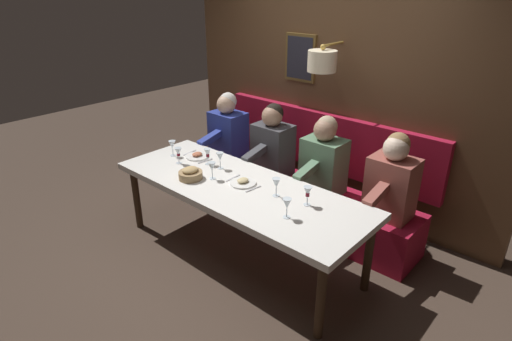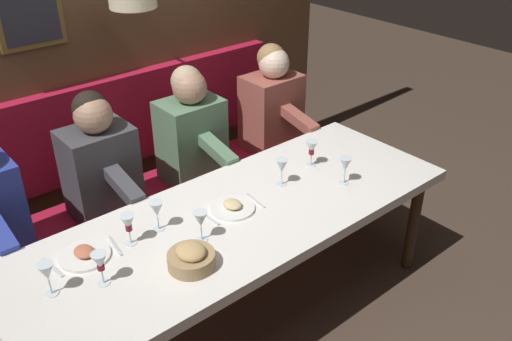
# 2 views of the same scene
# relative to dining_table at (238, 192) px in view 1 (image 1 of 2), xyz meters

# --- Properties ---
(ground_plane) EXTENTS (12.00, 12.00, 0.00)m
(ground_plane) POSITION_rel_dining_table_xyz_m (0.00, 0.00, -0.68)
(ground_plane) COLOR #423328
(dining_table) EXTENTS (0.90, 2.48, 0.74)m
(dining_table) POSITION_rel_dining_table_xyz_m (0.00, 0.00, 0.00)
(dining_table) COLOR silver
(dining_table) RESTS_ON ground_plane
(banquette_bench) EXTENTS (0.52, 2.68, 0.45)m
(banquette_bench) POSITION_rel_dining_table_xyz_m (0.89, 0.00, -0.45)
(banquette_bench) COLOR maroon
(banquette_bench) RESTS_ON ground_plane
(back_wall_panel) EXTENTS (0.59, 3.88, 2.90)m
(back_wall_panel) POSITION_rel_dining_table_xyz_m (1.46, 0.00, 0.69)
(back_wall_panel) COLOR brown
(back_wall_panel) RESTS_ON ground_plane
(diner_nearest) EXTENTS (0.60, 0.40, 0.79)m
(diner_nearest) POSITION_rel_dining_table_xyz_m (0.88, -1.03, 0.14)
(diner_nearest) COLOR #934C42
(diner_nearest) RESTS_ON banquette_bench
(diner_near) EXTENTS (0.60, 0.40, 0.79)m
(diner_near) POSITION_rel_dining_table_xyz_m (0.88, -0.32, 0.14)
(diner_near) COLOR #567A5B
(diner_near) RESTS_ON banquette_bench
(diner_middle) EXTENTS (0.60, 0.40, 0.79)m
(diner_middle) POSITION_rel_dining_table_xyz_m (0.88, 0.34, 0.14)
(diner_middle) COLOR #3D3D42
(diner_middle) RESTS_ON banquette_bench
(diner_far) EXTENTS (0.60, 0.40, 0.79)m
(diner_far) POSITION_rel_dining_table_xyz_m (0.88, 1.02, 0.14)
(diner_far) COLOR #283893
(diner_far) RESTS_ON banquette_bench
(place_setting_0) EXTENTS (0.24, 0.32, 0.05)m
(place_setting_0) POSITION_rel_dining_table_xyz_m (0.19, 0.77, 0.08)
(place_setting_0) COLOR white
(place_setting_0) RESTS_ON dining_table
(place_setting_1) EXTENTS (0.24, 0.32, 0.05)m
(place_setting_1) POSITION_rel_dining_table_xyz_m (0.05, -0.01, 0.08)
(place_setting_1) COLOR white
(place_setting_1) RESTS_ON dining_table
(wine_glass_0) EXTENTS (0.07, 0.07, 0.16)m
(wine_glass_0) POSITION_rel_dining_table_xyz_m (0.12, -0.66, 0.18)
(wine_glass_0) COLOR silver
(wine_glass_0) RESTS_ON dining_table
(wine_glass_1) EXTENTS (0.07, 0.07, 0.16)m
(wine_glass_1) POSITION_rel_dining_table_xyz_m (0.05, 0.99, 0.18)
(wine_glass_1) COLOR silver
(wine_glass_1) RESTS_ON dining_table
(wine_glass_2) EXTENTS (0.07, 0.07, 0.16)m
(wine_glass_2) POSITION_rel_dining_table_xyz_m (0.14, 0.55, 0.18)
(wine_glass_2) COLOR silver
(wine_glass_2) RESTS_ON dining_table
(wine_glass_3) EXTENTS (0.07, 0.07, 0.16)m
(wine_glass_3) POSITION_rel_dining_table_xyz_m (0.15, 0.39, 0.18)
(wine_glass_3) COLOR silver
(wine_glass_3) RESTS_ON dining_table
(wine_glass_4) EXTENTS (0.07, 0.07, 0.16)m
(wine_glass_4) POSITION_rel_dining_table_xyz_m (-0.04, 0.79, 0.18)
(wine_glass_4) COLOR silver
(wine_glass_4) RESTS_ON dining_table
(wine_glass_5) EXTENTS (0.07, 0.07, 0.16)m
(wine_glass_5) POSITION_rel_dining_table_xyz_m (-0.15, -0.66, 0.18)
(wine_glass_5) COLOR silver
(wine_glass_5) RESTS_ON dining_table
(wine_glass_6) EXTENTS (0.07, 0.07, 0.16)m
(wine_glass_6) POSITION_rel_dining_table_xyz_m (0.07, -0.38, 0.18)
(wine_glass_6) COLOR silver
(wine_glass_6) RESTS_ON dining_table
(wine_glass_7) EXTENTS (0.07, 0.07, 0.16)m
(wine_glass_7) POSITION_rel_dining_table_xyz_m (-0.06, 0.27, 0.18)
(wine_glass_7) COLOR silver
(wine_glass_7) RESTS_ON dining_table
(bread_bowl) EXTENTS (0.22, 0.22, 0.12)m
(bread_bowl) POSITION_rel_dining_table_xyz_m (-0.19, 0.42, 0.11)
(bread_bowl) COLOR #9E7F56
(bread_bowl) RESTS_ON dining_table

